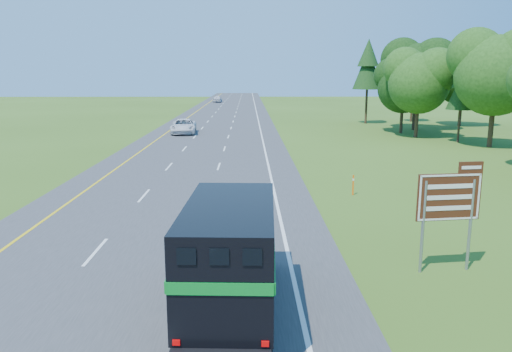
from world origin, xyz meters
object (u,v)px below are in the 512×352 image
object	(u,v)px
white_suv	(184,126)
horse_truck	(232,252)
far_car	(218,99)
exit_sign	(450,201)

from	to	relation	value
white_suv	horse_truck	bearing A→B (deg)	-85.16
far_car	horse_truck	bearing A→B (deg)	-82.74
far_car	exit_sign	size ratio (longest dim) A/B	1.25
horse_truck	far_car	bearing A→B (deg)	96.05
horse_truck	white_suv	world-z (taller)	horse_truck
white_suv	far_car	distance (m)	65.93
horse_truck	white_suv	distance (m)	44.63
white_suv	exit_sign	size ratio (longest dim) A/B	1.56
horse_truck	far_car	size ratio (longest dim) A/B	1.57
horse_truck	exit_sign	size ratio (longest dim) A/B	1.97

